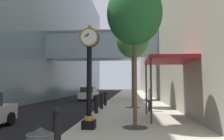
{
  "coord_description": "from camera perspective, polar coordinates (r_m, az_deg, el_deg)",
  "views": [
    {
      "loc": [
        2.56,
        -2.67,
        2.01
      ],
      "look_at": [
        0.88,
        17.59,
        3.32
      ],
      "focal_mm": 35.31,
      "sensor_mm": 36.0,
      "label": 1
    }
  ],
  "objects": [
    {
      "name": "car_black_mid",
      "position": [
        38.81,
        -5.57,
        -5.51
      ],
      "size": [
        2.13,
        4.67,
        1.57
      ],
      "color": "black",
      "rests_on": "ground"
    },
    {
      "name": "bollard_third",
      "position": [
        11.9,
        -5.99,
        -9.73
      ],
      "size": [
        0.27,
        0.27,
        1.18
      ],
      "color": "black",
      "rests_on": "sidewalk_right"
    },
    {
      "name": "bollard_sixth",
      "position": [
        19.49,
        -1.75,
        -7.38
      ],
      "size": [
        0.27,
        0.27,
        1.18
      ],
      "color": "black",
      "rests_on": "sidewalk_right"
    },
    {
      "name": "ground_plane",
      "position": [
        29.85,
        -0.2,
        -7.56
      ],
      "size": [
        110.0,
        110.0,
        0.0
      ],
      "primitive_type": "plane",
      "color": "black",
      "rests_on": "ground"
    },
    {
      "name": "bollard_fourth",
      "position": [
        14.42,
        -4.08,
        -8.68
      ],
      "size": [
        0.27,
        0.27,
        1.18
      ],
      "color": "black",
      "rests_on": "sidewalk_right"
    },
    {
      "name": "storefront_awning",
      "position": [
        12.55,
        14.23,
        2.23
      ],
      "size": [
        2.4,
        3.6,
        3.3
      ],
      "color": "maroon",
      "rests_on": "sidewalk_right"
    },
    {
      "name": "car_white_far",
      "position": [
        28.44,
        -6.05,
        -6.12
      ],
      "size": [
        2.16,
        4.15,
        1.65
      ],
      "color": "silver",
      "rests_on": "ground"
    },
    {
      "name": "street_tree_mid_near",
      "position": [
        18.32,
        5.32,
        7.67
      ],
      "size": [
        2.6,
        2.6,
        7.0
      ],
      "color": "#333335",
      "rests_on": "sidewalk_right"
    },
    {
      "name": "street_tree_near",
      "position": [
        10.16,
        5.84,
        14.22
      ],
      "size": [
        2.46,
        2.46,
        6.44
      ],
      "color": "#333335",
      "rests_on": "sidewalk_right"
    },
    {
      "name": "pedestrian_walking",
      "position": [
        15.57,
        9.77,
        -7.35
      ],
      "size": [
        0.52,
        0.47,
        1.65
      ],
      "color": "#23232D",
      "rests_on": "sidewalk_right"
    },
    {
      "name": "bollard_fifth",
      "position": [
        16.95,
        -2.74,
        -7.94
      ],
      "size": [
        0.27,
        0.27,
        1.18
      ],
      "color": "black",
      "rests_on": "sidewalk_right"
    },
    {
      "name": "street_clock",
      "position": [
        9.48,
        -5.93,
        -0.19
      ],
      "size": [
        0.84,
        0.55,
        4.46
      ],
      "color": "black",
      "rests_on": "sidewalk_right"
    },
    {
      "name": "sidewalk_right",
      "position": [
        32.73,
        5.42,
        -7.08
      ],
      "size": [
        5.87,
        80.0,
        0.14
      ],
      "primitive_type": "cube",
      "color": "beige",
      "rests_on": "ground"
    },
    {
      "name": "bollard_nearest",
      "position": [
        6.98,
        -14.09,
        -13.95
      ],
      "size": [
        0.27,
        0.27,
        1.18
      ],
      "color": "black",
      "rests_on": "sidewalk_right"
    },
    {
      "name": "building_block_left",
      "position": [
        37.16,
        -19.01,
        12.54
      ],
      "size": [
        22.76,
        80.0,
        24.64
      ],
      "color": "slate",
      "rests_on": "ground"
    }
  ]
}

